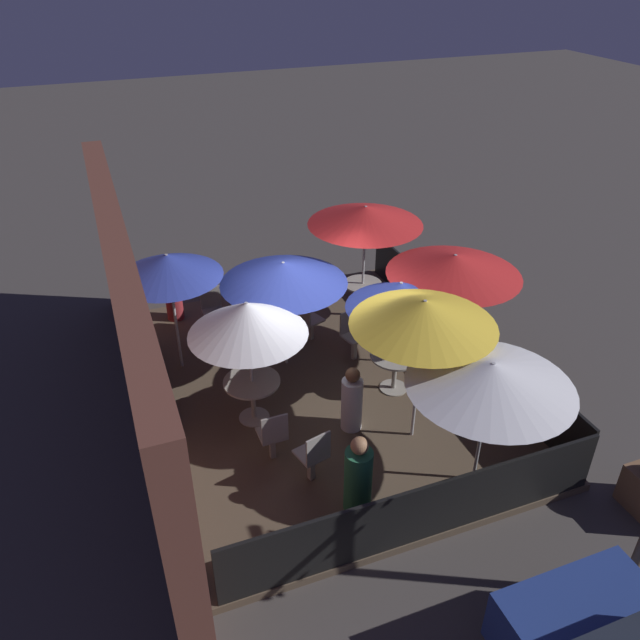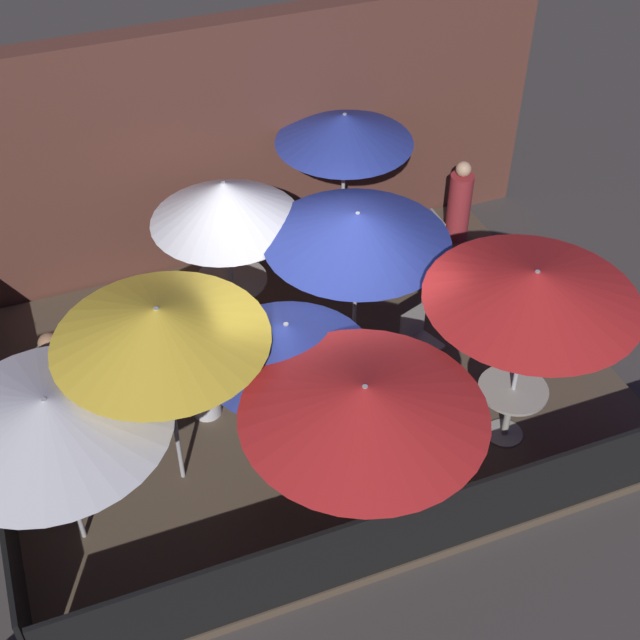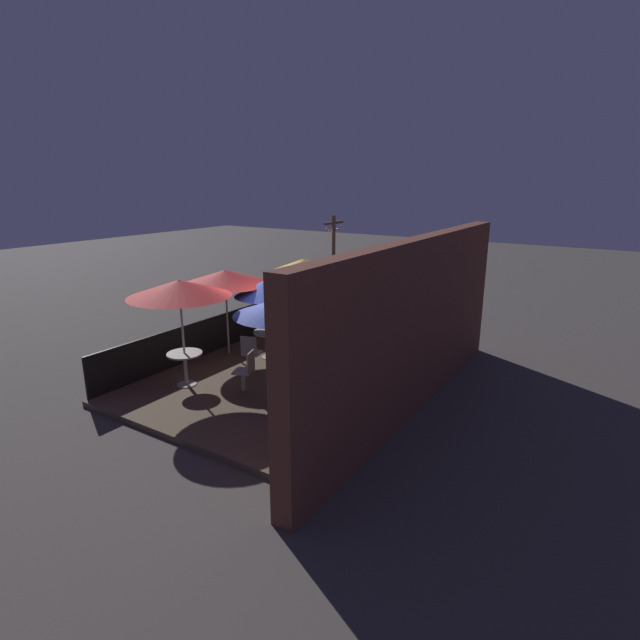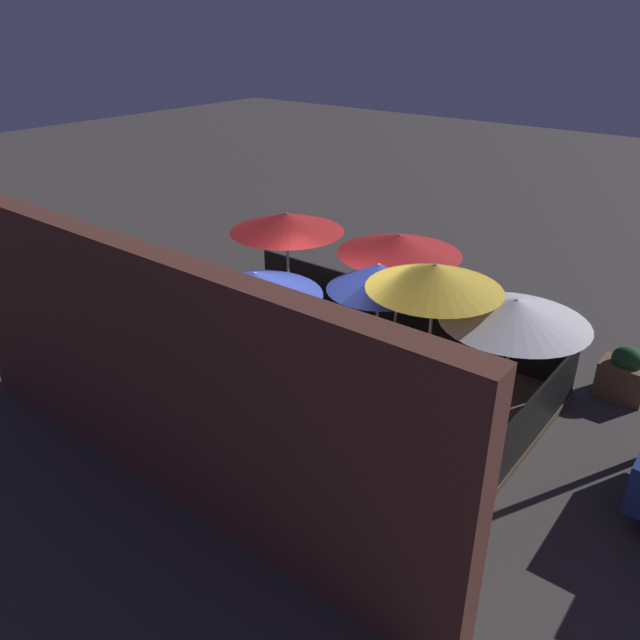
# 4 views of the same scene
# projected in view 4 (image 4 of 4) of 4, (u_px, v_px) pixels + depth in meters

# --- Properties ---
(ground_plane) EXTENTS (60.00, 60.00, 0.00)m
(ground_plane) POSITION_uv_depth(u_px,v_px,m) (309.00, 393.00, 10.85)
(ground_plane) COLOR #423D3A
(patio_deck) EXTENTS (7.29, 5.56, 0.12)m
(patio_deck) POSITION_uv_depth(u_px,v_px,m) (309.00, 391.00, 10.83)
(patio_deck) COLOR brown
(patio_deck) RESTS_ON ground_plane
(building_wall) EXTENTS (8.89, 0.36, 3.52)m
(building_wall) POSITION_uv_depth(u_px,v_px,m) (159.00, 378.00, 7.96)
(building_wall) COLOR brown
(building_wall) RESTS_ON ground_plane
(fence_front) EXTENTS (7.09, 0.05, 0.95)m
(fence_front) POSITION_uv_depth(u_px,v_px,m) (395.00, 310.00, 12.51)
(fence_front) COLOR black
(fence_front) RESTS_ON patio_deck
(fence_side_left) EXTENTS (0.05, 5.36, 0.95)m
(fence_side_left) POSITION_uv_depth(u_px,v_px,m) (511.00, 446.00, 8.58)
(fence_side_left) COLOR black
(fence_side_left) RESTS_ON patio_deck
(patio_umbrella_0) EXTENTS (2.22, 2.22, 2.40)m
(patio_umbrella_0) POSITION_uv_depth(u_px,v_px,m) (287.00, 222.00, 11.97)
(patio_umbrella_0) COLOR #B2B2B7
(patio_umbrella_0) RESTS_ON patio_deck
(patio_umbrella_1) EXTENTS (1.82, 1.82, 2.18)m
(patio_umbrella_1) POSITION_uv_depth(u_px,v_px,m) (274.00, 325.00, 8.72)
(patio_umbrella_1) COLOR #B2B2B7
(patio_umbrella_1) RESTS_ON patio_deck
(patio_umbrella_2) EXTENTS (1.76, 1.76, 2.10)m
(patio_umbrella_2) POSITION_uv_depth(u_px,v_px,m) (379.00, 277.00, 10.42)
(patio_umbrella_2) COLOR #B2B2B7
(patio_umbrella_2) RESTS_ON patio_deck
(patio_umbrella_3) EXTENTS (1.82, 1.82, 2.27)m
(patio_umbrella_3) POSITION_uv_depth(u_px,v_px,m) (139.00, 301.00, 9.10)
(patio_umbrella_3) COLOR #B2B2B7
(patio_umbrella_3) RESTS_ON patio_deck
(patio_umbrella_4) EXTENTS (2.20, 2.20, 2.07)m
(patio_umbrella_4) POSITION_uv_depth(u_px,v_px,m) (256.00, 284.00, 10.14)
(patio_umbrella_4) COLOR #B2B2B7
(patio_umbrella_4) RESTS_ON patio_deck
(patio_umbrella_5) EXTENTS (2.11, 2.11, 2.45)m
(patio_umbrella_5) POSITION_uv_depth(u_px,v_px,m) (435.00, 277.00, 9.42)
(patio_umbrella_5) COLOR #B2B2B7
(patio_umbrella_5) RESTS_ON patio_deck
(patio_umbrella_6) EXTENTS (2.29, 2.29, 2.24)m
(patio_umbrella_6) POSITION_uv_depth(u_px,v_px,m) (400.00, 244.00, 11.34)
(patio_umbrella_6) COLOR #B2B2B7
(patio_umbrella_6) RESTS_ON patio_deck
(patio_umbrella_7) EXTENTS (2.25, 2.25, 2.06)m
(patio_umbrella_7) POSITION_uv_depth(u_px,v_px,m) (515.00, 311.00, 9.21)
(patio_umbrella_7) COLOR #B2B2B7
(patio_umbrella_7) RESTS_ON patio_deck
(dining_table_0) EXTENTS (0.78, 0.78, 0.76)m
(dining_table_0) POSITION_uv_depth(u_px,v_px,m) (289.00, 299.00, 12.69)
(dining_table_0) COLOR #9E998E
(dining_table_0) RESTS_ON patio_deck
(dining_table_1) EXTENTS (0.91, 0.91, 0.76)m
(dining_table_1) POSITION_uv_depth(u_px,v_px,m) (277.00, 403.00, 9.30)
(dining_table_1) COLOR #9E998E
(dining_table_1) RESTS_ON patio_deck
(dining_table_2) EXTENTS (0.88, 0.88, 0.71)m
(dining_table_2) POSITION_uv_depth(u_px,v_px,m) (376.00, 345.00, 11.00)
(dining_table_2) COLOR #9E998E
(dining_table_2) RESTS_ON patio_deck
(patio_chair_0) EXTENTS (0.49, 0.49, 0.95)m
(patio_chair_0) POSITION_uv_depth(u_px,v_px,m) (386.00, 436.00, 8.71)
(patio_chair_0) COLOR gray
(patio_chair_0) RESTS_ON patio_deck
(patio_chair_1) EXTENTS (0.40, 0.40, 0.95)m
(patio_chair_1) POSITION_uv_depth(u_px,v_px,m) (157.00, 352.00, 10.87)
(patio_chair_1) COLOR gray
(patio_chair_1) RESTS_ON patio_deck
(patio_chair_2) EXTENTS (0.49, 0.49, 0.95)m
(patio_chair_2) POSITION_uv_depth(u_px,v_px,m) (315.00, 335.00, 11.43)
(patio_chair_2) COLOR gray
(patio_chair_2) RESTS_ON patio_deck
(patio_chair_3) EXTENTS (0.41, 0.41, 0.93)m
(patio_chair_3) POSITION_uv_depth(u_px,v_px,m) (333.00, 434.00, 8.77)
(patio_chair_3) COLOR gray
(patio_chair_3) RESTS_ON patio_deck
(patio_chair_4) EXTENTS (0.51, 0.51, 0.90)m
(patio_chair_4) POSITION_uv_depth(u_px,v_px,m) (261.00, 335.00, 11.52)
(patio_chair_4) COLOR gray
(patio_chair_4) RESTS_ON patio_deck
(patron_0) EXTENTS (0.45, 0.45, 1.15)m
(patron_0) POSITION_uv_depth(u_px,v_px,m) (372.00, 386.00, 9.89)
(patron_0) COLOR silver
(patron_0) RESTS_ON patio_deck
(patron_1) EXTENTS (0.34, 0.34, 1.28)m
(patron_1) POSITION_uv_depth(u_px,v_px,m) (97.00, 349.00, 10.85)
(patron_1) COLOR maroon
(patron_1) RESTS_ON patio_deck
(patron_2) EXTENTS (0.44, 0.44, 1.25)m
(patron_2) POSITION_uv_depth(u_px,v_px,m) (441.00, 438.00, 8.60)
(patron_2) COLOR #236642
(patron_2) RESTS_ON patio_deck
(planter_box) EXTENTS (0.78, 0.55, 0.95)m
(planter_box) POSITION_uv_depth(u_px,v_px,m) (624.00, 375.00, 10.61)
(planter_box) COLOR brown
(planter_box) RESTS_ON ground_plane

